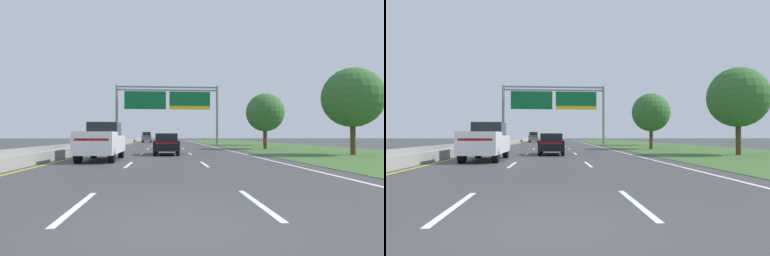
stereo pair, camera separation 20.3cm
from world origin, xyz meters
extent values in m
plane|color=#3D3D3F|center=(0.00, 35.00, 0.00)|extent=(220.00, 220.00, 0.00)
cube|color=white|center=(-1.85, 1.50, 0.00)|extent=(0.14, 3.00, 0.01)
cube|color=white|center=(-1.85, 10.50, 0.00)|extent=(0.14, 3.00, 0.01)
cube|color=white|center=(-1.85, 19.50, 0.00)|extent=(0.14, 3.00, 0.01)
cube|color=white|center=(-1.85, 28.50, 0.00)|extent=(0.14, 3.00, 0.01)
cube|color=white|center=(-1.85, 37.50, 0.00)|extent=(0.14, 3.00, 0.01)
cube|color=white|center=(-1.85, 46.50, 0.00)|extent=(0.14, 3.00, 0.01)
cube|color=white|center=(-1.85, 55.50, 0.00)|extent=(0.14, 3.00, 0.01)
cube|color=white|center=(-1.85, 64.50, 0.00)|extent=(0.14, 3.00, 0.01)
cube|color=white|center=(-1.85, 73.50, 0.00)|extent=(0.14, 3.00, 0.01)
cube|color=white|center=(-1.85, 82.50, 0.00)|extent=(0.14, 3.00, 0.01)
cube|color=white|center=(1.85, 1.50, 0.00)|extent=(0.14, 3.00, 0.01)
cube|color=white|center=(1.85, 10.50, 0.00)|extent=(0.14, 3.00, 0.01)
cube|color=white|center=(1.85, 19.50, 0.00)|extent=(0.14, 3.00, 0.01)
cube|color=white|center=(1.85, 28.50, 0.00)|extent=(0.14, 3.00, 0.01)
cube|color=white|center=(1.85, 37.50, 0.00)|extent=(0.14, 3.00, 0.01)
cube|color=white|center=(1.85, 46.50, 0.00)|extent=(0.14, 3.00, 0.01)
cube|color=white|center=(1.85, 55.50, 0.00)|extent=(0.14, 3.00, 0.01)
cube|color=white|center=(1.85, 64.50, 0.00)|extent=(0.14, 3.00, 0.01)
cube|color=white|center=(1.85, 73.50, 0.00)|extent=(0.14, 3.00, 0.01)
cube|color=white|center=(1.85, 82.50, 0.00)|extent=(0.14, 3.00, 0.01)
cube|color=white|center=(5.90, 35.00, 0.00)|extent=(0.16, 106.00, 0.01)
cube|color=gold|center=(-5.90, 35.00, 0.00)|extent=(0.16, 106.00, 0.01)
cube|color=#3D602D|center=(13.95, 35.00, 0.01)|extent=(14.00, 110.00, 0.02)
cube|color=gray|center=(-6.60, 35.00, 0.28)|extent=(0.60, 110.00, 0.55)
cube|color=gray|center=(-6.60, 35.00, 0.70)|extent=(0.25, 110.00, 0.30)
cylinder|color=gray|center=(-7.05, 41.42, 4.37)|extent=(0.36, 0.36, 8.75)
cylinder|color=gray|center=(7.65, 41.42, 4.37)|extent=(0.36, 0.36, 8.75)
cube|color=gray|center=(0.30, 41.42, 8.52)|extent=(14.70, 0.24, 0.20)
cube|color=gray|center=(0.30, 41.42, 8.07)|extent=(14.70, 0.24, 0.20)
cube|color=#0C602D|center=(-2.95, 41.24, 6.54)|extent=(6.00, 0.12, 2.61)
cube|color=#0C602D|center=(3.55, 41.24, 6.79)|extent=(6.00, 0.12, 2.11)
cube|color=yellow|center=(3.55, 41.24, 5.49)|extent=(6.00, 0.12, 0.50)
cube|color=silver|center=(-3.70, 13.51, 0.92)|extent=(2.03, 5.41, 1.00)
cube|color=black|center=(-3.71, 14.36, 1.81)|extent=(1.73, 1.91, 0.78)
cube|color=#B21414|center=(-3.69, 10.85, 1.22)|extent=(1.68, 0.09, 0.12)
cube|color=silver|center=(-3.69, 11.78, 1.52)|extent=(2.01, 1.95, 0.20)
cylinder|color=black|center=(-4.56, 15.34, 0.42)|extent=(0.30, 0.84, 0.84)
cylinder|color=black|center=(-2.86, 15.35, 0.42)|extent=(0.30, 0.84, 0.84)
cylinder|color=black|center=(-4.54, 11.67, 0.42)|extent=(0.30, 0.84, 0.84)
cylinder|color=black|center=(-2.84, 11.68, 0.42)|extent=(0.30, 0.84, 0.84)
cube|color=slate|center=(-3.80, 60.85, 0.91)|extent=(1.96, 4.72, 1.05)
cube|color=black|center=(-3.80, 60.70, 1.77)|extent=(1.67, 3.02, 0.68)
cube|color=#B21414|center=(-3.77, 58.54, 1.22)|extent=(1.60, 0.10, 0.12)
cylinder|color=black|center=(-4.64, 62.44, 0.38)|extent=(0.27, 0.76, 0.76)
cylinder|color=black|center=(-3.00, 62.46, 0.38)|extent=(0.27, 0.76, 0.76)
cylinder|color=black|center=(-4.60, 59.24, 0.38)|extent=(0.27, 0.76, 0.76)
cylinder|color=black|center=(-2.96, 59.26, 0.38)|extent=(0.27, 0.76, 0.76)
cube|color=#193D23|center=(0.16, 61.85, 0.69)|extent=(1.92, 4.44, 0.72)
cube|color=black|center=(0.16, 61.80, 1.31)|extent=(1.62, 2.34, 0.52)
cube|color=#B21414|center=(0.11, 59.69, 0.91)|extent=(1.53, 0.12, 0.12)
cylinder|color=black|center=(-0.61, 63.37, 0.33)|extent=(0.24, 0.66, 0.66)
cylinder|color=black|center=(0.99, 63.33, 0.33)|extent=(0.24, 0.66, 0.66)
cylinder|color=black|center=(-0.68, 60.37, 0.33)|extent=(0.24, 0.66, 0.66)
cylinder|color=black|center=(0.92, 60.34, 0.33)|extent=(0.24, 0.66, 0.66)
cube|color=black|center=(0.03, 18.61, 0.69)|extent=(1.86, 4.42, 0.72)
cube|color=black|center=(0.03, 18.56, 1.31)|extent=(1.59, 2.31, 0.52)
cube|color=#B21414|center=(0.01, 16.45, 0.91)|extent=(1.53, 0.09, 0.12)
cylinder|color=black|center=(-0.76, 20.11, 0.33)|extent=(0.23, 0.66, 0.66)
cylinder|color=black|center=(0.84, 20.09, 0.33)|extent=(0.23, 0.66, 0.66)
cylinder|color=black|center=(-0.79, 17.12, 0.33)|extent=(0.23, 0.66, 0.66)
cylinder|color=black|center=(0.81, 17.10, 0.33)|extent=(0.23, 0.66, 0.66)
cylinder|color=#4C3823|center=(13.44, 16.74, 1.23)|extent=(0.36, 0.36, 2.46)
sphere|color=#33662D|center=(13.44, 16.74, 4.18)|extent=(4.31, 4.31, 4.31)
cylinder|color=#4C3823|center=(10.26, 26.94, 1.11)|extent=(0.36, 0.36, 2.23)
sphere|color=#33662D|center=(10.26, 26.94, 3.81)|extent=(3.95, 3.95, 3.95)
cylinder|color=#4C3823|center=(14.01, 38.89, 1.33)|extent=(0.36, 0.36, 2.67)
sphere|color=#33662D|center=(14.01, 38.89, 4.32)|extent=(4.13, 4.13, 4.13)
camera|label=1|loc=(-0.10, -5.01, 1.43)|focal=29.60mm
camera|label=2|loc=(0.10, -5.03, 1.43)|focal=29.60mm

